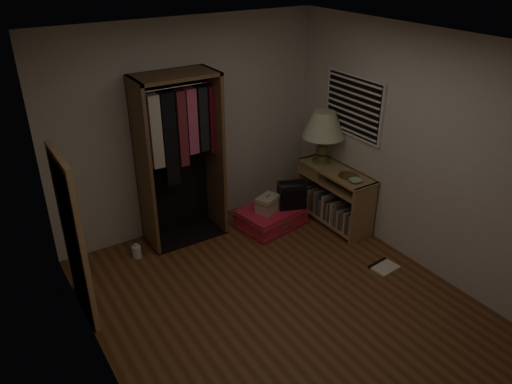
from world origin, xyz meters
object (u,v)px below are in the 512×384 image
floor_mirror (73,237)px  open_wardrobe (181,144)px  console_bookshelf (332,194)px  white_jug (137,252)px  black_bag (292,193)px  pink_suitcase (271,217)px  table_lamp (324,125)px  train_case (268,204)px

floor_mirror → open_wardrobe: bearing=27.4°
console_bookshelf → white_jug: bearing=167.3°
console_bookshelf → black_bag: (-0.49, 0.23, 0.05)m
open_wardrobe → black_bag: open_wardrobe is taller
open_wardrobe → floor_mirror: size_ratio=1.21×
pink_suitcase → table_lamp: 1.35m
table_lamp → pink_suitcase: bearing=176.8°
floor_mirror → black_bag: bearing=5.6°
pink_suitcase → train_case: size_ratio=2.51×
pink_suitcase → white_jug: 1.76m
console_bookshelf → black_bag: bearing=155.0°
train_case → pink_suitcase: bearing=-5.3°
train_case → white_jug: (-1.67, 0.27, -0.28)m
black_bag → pink_suitcase: bearing=-175.6°
white_jug → floor_mirror: bearing=-141.6°
pink_suitcase → console_bookshelf: bearing=-31.5°
open_wardrobe → white_jug: size_ratio=11.24×
pink_suitcase → train_case: 0.24m
white_jug → black_bag: bearing=-9.4°
floor_mirror → white_jug: bearing=38.4°
console_bookshelf → train_case: console_bookshelf is taller
table_lamp → white_jug: 2.76m
pink_suitcase → white_jug: pink_suitcase is taller
floor_mirror → train_case: bearing=7.7°
train_case → console_bookshelf: bearing=-41.2°
floor_mirror → train_case: size_ratio=4.72×
black_bag → white_jug: black_bag is taller
console_bookshelf → floor_mirror: floor_mirror is taller
open_wardrobe → floor_mirror: 1.71m
pink_suitcase → black_bag: 0.42m
floor_mirror → pink_suitcase: 2.62m
white_jug → table_lamp: bearing=-6.8°
open_wardrobe → black_bag: bearing=-21.6°
console_bookshelf → black_bag: console_bookshelf is taller
floor_mirror → white_jug: floor_mirror is taller
floor_mirror → black_bag: floor_mirror is taller
floor_mirror → pink_suitcase: bearing=7.9°
pink_suitcase → black_bag: (0.26, -0.08, 0.32)m
black_bag → white_jug: (-1.99, 0.33, -0.36)m
open_wardrobe → white_jug: bearing=-166.8°
open_wardrobe → floor_mirror: (-1.48, -0.77, -0.37)m
open_wardrobe → table_lamp: bearing=-14.8°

